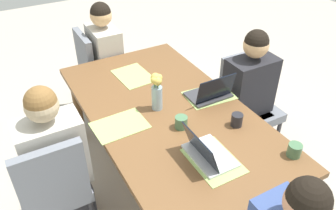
{
  "coord_description": "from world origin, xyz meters",
  "views": [
    {
      "loc": [
        -1.76,
        0.97,
        2.24
      ],
      "look_at": [
        0.0,
        0.0,
        0.81
      ],
      "focal_mm": 37.04,
      "sensor_mm": 36.0,
      "label": 1
    }
  ],
  "objects_px": {
    "dining_table": "(168,119)",
    "coffee_mug_near_left": "(181,122)",
    "flower_vase": "(157,90)",
    "coffee_mug_centre_left": "(294,150)",
    "chair_far_left_near": "(53,186)",
    "person_far_left_near": "(59,172)",
    "chair_head_right_left_mid": "(98,69)",
    "person_near_right_near": "(247,103)",
    "coffee_mug_near_right": "(237,120)",
    "laptop_near_right_near": "(210,93)",
    "person_head_right_left_mid": "(107,68)",
    "chair_near_right_near": "(246,100)",
    "laptop_head_left_left_far": "(207,153)"
  },
  "relations": [
    {
      "from": "chair_near_right_near",
      "to": "laptop_near_right_near",
      "type": "xyz_separation_m",
      "value": [
        -0.13,
        0.5,
        0.3
      ]
    },
    {
      "from": "chair_near_right_near",
      "to": "coffee_mug_near_left",
      "type": "height_order",
      "value": "chair_near_right_near"
    },
    {
      "from": "laptop_head_left_left_far",
      "to": "chair_far_left_near",
      "type": "bearing_deg",
      "value": 60.5
    },
    {
      "from": "laptop_near_right_near",
      "to": "flower_vase",
      "type": "bearing_deg",
      "value": 79.48
    },
    {
      "from": "chair_near_right_near",
      "to": "flower_vase",
      "type": "xyz_separation_m",
      "value": [
        -0.05,
        0.91,
        0.41
      ]
    },
    {
      "from": "dining_table",
      "to": "coffee_mug_near_left",
      "type": "bearing_deg",
      "value": 176.05
    },
    {
      "from": "dining_table",
      "to": "coffee_mug_near_right",
      "type": "bearing_deg",
      "value": -138.73
    },
    {
      "from": "chair_head_right_left_mid",
      "to": "laptop_near_right_near",
      "type": "bearing_deg",
      "value": -159.82
    },
    {
      "from": "dining_table",
      "to": "chair_head_right_left_mid",
      "type": "relative_size",
      "value": 2.19
    },
    {
      "from": "person_far_left_near",
      "to": "laptop_near_right_near",
      "type": "xyz_separation_m",
      "value": [
        -0.03,
        -1.18,
        0.27
      ]
    },
    {
      "from": "dining_table",
      "to": "person_far_left_near",
      "type": "xyz_separation_m",
      "value": [
        0.02,
        0.83,
        -0.15
      ]
    },
    {
      "from": "coffee_mug_near_right",
      "to": "person_far_left_near",
      "type": "bearing_deg",
      "value": 71.25
    },
    {
      "from": "person_far_left_near",
      "to": "laptop_near_right_near",
      "type": "distance_m",
      "value": 1.22
    },
    {
      "from": "laptop_near_right_near",
      "to": "coffee_mug_near_right",
      "type": "xyz_separation_m",
      "value": [
        -0.36,
        0.03,
        0.0
      ]
    },
    {
      "from": "coffee_mug_near_left",
      "to": "coffee_mug_centre_left",
      "type": "xyz_separation_m",
      "value": [
        -0.57,
        -0.46,
        -0.0
      ]
    },
    {
      "from": "chair_far_left_near",
      "to": "coffee_mug_centre_left",
      "type": "distance_m",
      "value": 1.54
    },
    {
      "from": "dining_table",
      "to": "coffee_mug_centre_left",
      "type": "distance_m",
      "value": 0.9
    },
    {
      "from": "person_near_right_near",
      "to": "coffee_mug_near_left",
      "type": "distance_m",
      "value": 0.89
    },
    {
      "from": "chair_near_right_near",
      "to": "coffee_mug_near_right",
      "type": "distance_m",
      "value": 0.78
    },
    {
      "from": "dining_table",
      "to": "laptop_near_right_near",
      "type": "relative_size",
      "value": 6.15
    },
    {
      "from": "flower_vase",
      "to": "coffee_mug_near_left",
      "type": "xyz_separation_m",
      "value": [
        -0.27,
        -0.04,
        -0.11
      ]
    },
    {
      "from": "chair_head_right_left_mid",
      "to": "chair_near_right_near",
      "type": "bearing_deg",
      "value": -140.03
    },
    {
      "from": "coffee_mug_near_left",
      "to": "coffee_mug_centre_left",
      "type": "height_order",
      "value": "coffee_mug_near_left"
    },
    {
      "from": "chair_head_right_left_mid",
      "to": "flower_vase",
      "type": "xyz_separation_m",
      "value": [
        -1.2,
        -0.06,
        0.41
      ]
    },
    {
      "from": "flower_vase",
      "to": "person_near_right_near",
      "type": "bearing_deg",
      "value": -91.77
    },
    {
      "from": "chair_head_right_left_mid",
      "to": "person_head_right_left_mid",
      "type": "xyz_separation_m",
      "value": [
        -0.06,
        -0.07,
        0.03
      ]
    },
    {
      "from": "coffee_mug_centre_left",
      "to": "person_far_left_near",
      "type": "bearing_deg",
      "value": 58.03
    },
    {
      "from": "dining_table",
      "to": "person_head_right_left_mid",
      "type": "xyz_separation_m",
      "value": [
        1.2,
        0.04,
        -0.15
      ]
    },
    {
      "from": "chair_near_right_near",
      "to": "coffee_mug_centre_left",
      "type": "xyz_separation_m",
      "value": [
        -0.89,
        0.41,
        0.3
      ]
    },
    {
      "from": "flower_vase",
      "to": "coffee_mug_near_right",
      "type": "relative_size",
      "value": 3.15
    },
    {
      "from": "person_head_right_left_mid",
      "to": "chair_near_right_near",
      "type": "distance_m",
      "value": 1.41
    },
    {
      "from": "chair_head_right_left_mid",
      "to": "person_head_right_left_mid",
      "type": "bearing_deg",
      "value": -128.76
    },
    {
      "from": "chair_far_left_near",
      "to": "coffee_mug_centre_left",
      "type": "height_order",
      "value": "chair_far_left_near"
    },
    {
      "from": "person_near_right_near",
      "to": "coffee_mug_near_right",
      "type": "xyz_separation_m",
      "value": [
        -0.41,
        0.47,
        0.27
      ]
    },
    {
      "from": "flower_vase",
      "to": "coffee_mug_centre_left",
      "type": "relative_size",
      "value": 3.36
    },
    {
      "from": "laptop_head_left_left_far",
      "to": "person_near_right_near",
      "type": "bearing_deg",
      "value": -54.99
    },
    {
      "from": "person_far_left_near",
      "to": "flower_vase",
      "type": "height_order",
      "value": "person_far_left_near"
    },
    {
      "from": "flower_vase",
      "to": "coffee_mug_near_right",
      "type": "distance_m",
      "value": 0.59
    },
    {
      "from": "chair_far_left_near",
      "to": "flower_vase",
      "type": "bearing_deg",
      "value": -81.78
    },
    {
      "from": "chair_head_right_left_mid",
      "to": "coffee_mug_centre_left",
      "type": "xyz_separation_m",
      "value": [
        -2.04,
        -0.56,
        0.3
      ]
    },
    {
      "from": "chair_far_left_near",
      "to": "coffee_mug_centre_left",
      "type": "relative_size",
      "value": 10.61
    },
    {
      "from": "chair_near_right_near",
      "to": "person_near_right_near",
      "type": "height_order",
      "value": "person_near_right_near"
    },
    {
      "from": "person_far_left_near",
      "to": "person_head_right_left_mid",
      "type": "xyz_separation_m",
      "value": [
        1.19,
        -0.79,
        0.0
      ]
    },
    {
      "from": "person_near_right_near",
      "to": "flower_vase",
      "type": "distance_m",
      "value": 0.93
    },
    {
      "from": "dining_table",
      "to": "flower_vase",
      "type": "bearing_deg",
      "value": 39.62
    },
    {
      "from": "coffee_mug_centre_left",
      "to": "chair_head_right_left_mid",
      "type": "bearing_deg",
      "value": 15.29
    },
    {
      "from": "person_head_right_left_mid",
      "to": "laptop_near_right_near",
      "type": "xyz_separation_m",
      "value": [
        -1.22,
        -0.39,
        0.27
      ]
    },
    {
      "from": "laptop_near_right_near",
      "to": "coffee_mug_near_left",
      "type": "xyz_separation_m",
      "value": [
        -0.2,
        0.37,
        -0.0
      ]
    },
    {
      "from": "chair_far_left_near",
      "to": "flower_vase",
      "type": "distance_m",
      "value": 0.94
    },
    {
      "from": "person_head_right_left_mid",
      "to": "coffee_mug_centre_left",
      "type": "xyz_separation_m",
      "value": [
        -1.98,
        -0.48,
        0.27
      ]
    }
  ]
}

